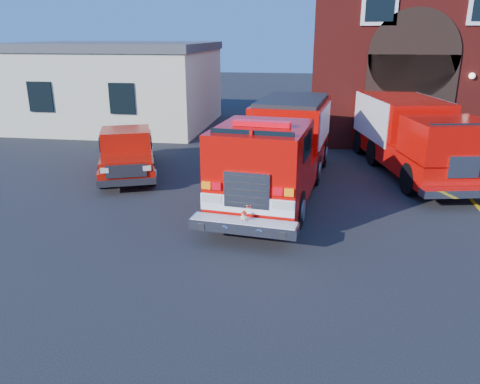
% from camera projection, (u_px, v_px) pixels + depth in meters
% --- Properties ---
extents(ground, '(100.00, 100.00, 0.00)m').
position_uv_depth(ground, '(247.00, 224.00, 12.44)').
color(ground, black).
rests_on(ground, ground).
extents(parking_stripe_mid, '(0.12, 3.00, 0.01)m').
position_uv_depth(parking_stripe_mid, '(461.00, 189.00, 15.24)').
color(parking_stripe_mid, yellow).
rests_on(parking_stripe_mid, ground).
extents(parking_stripe_far, '(0.12, 3.00, 0.01)m').
position_uv_depth(parking_stripe_far, '(438.00, 164.00, 18.05)').
color(parking_stripe_far, yellow).
rests_on(parking_stripe_far, ground).
extents(fire_station, '(15.20, 10.20, 8.45)m').
position_uv_depth(fire_station, '(469.00, 45.00, 22.85)').
color(fire_station, maroon).
rests_on(fire_station, ground).
extents(side_building, '(10.20, 8.20, 4.35)m').
position_uv_depth(side_building, '(115.00, 84.00, 25.19)').
color(side_building, beige).
rests_on(side_building, ground).
extents(fire_engine, '(3.44, 9.00, 2.71)m').
position_uv_depth(fire_engine, '(280.00, 148.00, 14.68)').
color(fire_engine, black).
rests_on(fire_engine, ground).
extents(pickup_truck, '(3.48, 5.35, 1.65)m').
position_uv_depth(pickup_truck, '(127.00, 152.00, 16.73)').
color(pickup_truck, black).
rests_on(pickup_truck, ground).
extents(secondary_truck, '(3.92, 8.11, 2.53)m').
position_uv_depth(secondary_truck, '(412.00, 134.00, 16.81)').
color(secondary_truck, black).
rests_on(secondary_truck, ground).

